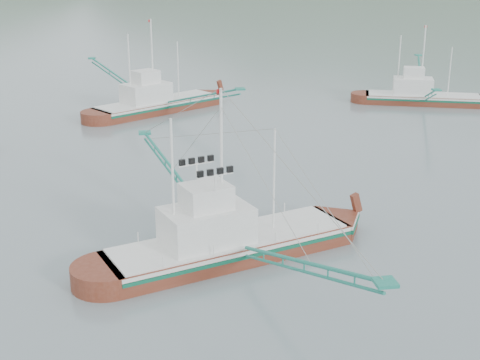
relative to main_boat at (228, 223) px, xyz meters
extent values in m
plane|color=slate|center=(1.49, -1.40, -2.16)|extent=(1200.00, 1200.00, 0.00)
cube|color=#602414|center=(0.13, 0.05, -1.96)|extent=(15.36, 8.65, 1.98)
cube|color=silver|center=(0.13, 0.05, -1.12)|extent=(15.10, 8.62, 0.22)
cube|color=#0C583C|center=(0.13, 0.05, -1.37)|extent=(15.11, 8.64, 0.22)
cube|color=silver|center=(0.13, 0.05, -0.92)|extent=(14.59, 8.21, 0.12)
cube|color=silver|center=(-1.27, -0.44, 0.12)|extent=(5.73, 4.63, 2.18)
cube|color=silver|center=(-1.27, -0.44, 1.91)|extent=(3.15, 2.91, 1.39)
cylinder|color=white|center=(-0.34, -0.12, 3.49)|extent=(0.16, 0.16, 8.93)
cylinder|color=white|center=(-3.15, -1.10, 2.82)|extent=(0.14, 0.14, 7.59)
cylinder|color=white|center=(2.94, 1.03, 2.15)|extent=(0.12, 0.12, 6.25)
cube|color=#602414|center=(-2.25, 39.28, -1.96)|extent=(14.85, 11.72, 2.02)
cube|color=silver|center=(-2.25, 39.28, -1.10)|extent=(14.64, 11.62, 0.22)
cube|color=#0C583C|center=(-2.25, 39.28, -1.35)|extent=(14.65, 11.64, 0.22)
cube|color=silver|center=(-2.25, 39.28, -0.90)|extent=(14.11, 11.14, 0.12)
cube|color=silver|center=(-3.51, 38.44, 0.16)|extent=(5.99, 5.48, 2.22)
cube|color=silver|center=(-3.51, 38.44, 1.98)|extent=(3.41, 3.30, 1.41)
cylinder|color=white|center=(-2.67, 39.00, 3.59)|extent=(0.16, 0.16, 9.08)
cylinder|color=white|center=(-5.19, 37.33, 2.91)|extent=(0.14, 0.14, 7.72)
cylinder|color=white|center=(0.28, 40.95, 2.23)|extent=(0.12, 0.12, 6.36)
cube|color=#602414|center=(29.16, 38.23, -1.98)|extent=(13.97, 7.91, 1.81)
cube|color=silver|center=(29.16, 38.23, -1.21)|extent=(13.74, 7.89, 0.20)
cube|color=#0C583C|center=(29.16, 38.23, -1.44)|extent=(13.74, 7.91, 0.20)
cube|color=silver|center=(29.16, 38.23, -1.03)|extent=(13.27, 7.52, 0.11)
cube|color=silver|center=(27.88, 38.68, -0.09)|extent=(5.22, 4.23, 1.99)
cube|color=silver|center=(27.88, 38.68, 1.54)|extent=(2.87, 2.65, 1.26)
cylinder|color=white|center=(28.73, 38.38, 2.98)|extent=(0.14, 0.14, 8.12)
cylinder|color=white|center=(26.18, 39.29, 2.37)|extent=(0.13, 0.13, 6.90)
cylinder|color=white|center=(31.71, 37.33, 1.76)|extent=(0.11, 0.11, 5.69)
camera|label=1|loc=(-5.10, -35.49, 14.84)|focal=50.00mm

